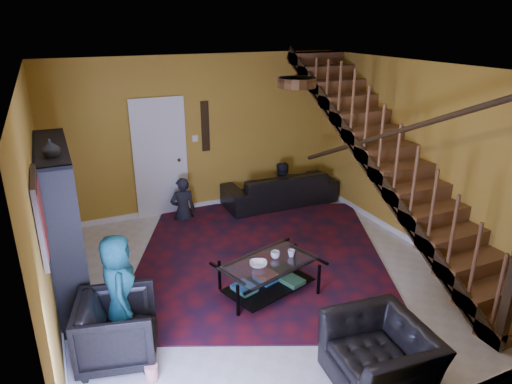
{
  "coord_description": "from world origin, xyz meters",
  "views": [
    {
      "loc": [
        -2.37,
        -4.97,
        3.35
      ],
      "look_at": [
        0.09,
        0.4,
        1.11
      ],
      "focal_mm": 32.0,
      "sensor_mm": 36.0,
      "label": 1
    }
  ],
  "objects_px": {
    "armchair_left": "(118,329)",
    "bookshelf": "(64,228)",
    "coffee_table": "(269,275)",
    "sofa": "(280,188)",
    "armchair_right": "(380,356)"
  },
  "relations": [
    {
      "from": "coffee_table",
      "to": "armchair_left",
      "type": "bearing_deg",
      "value": -167.15
    },
    {
      "from": "sofa",
      "to": "coffee_table",
      "type": "xyz_separation_m",
      "value": [
        -1.55,
        -2.69,
        -0.05
      ]
    },
    {
      "from": "sofa",
      "to": "coffee_table",
      "type": "relative_size",
      "value": 1.61
    },
    {
      "from": "bookshelf",
      "to": "sofa",
      "type": "bearing_deg",
      "value": 23.76
    },
    {
      "from": "sofa",
      "to": "armchair_left",
      "type": "xyz_separation_m",
      "value": [
        -3.51,
        -3.14,
        0.04
      ]
    },
    {
      "from": "armchair_right",
      "to": "coffee_table",
      "type": "height_order",
      "value": "armchair_right"
    },
    {
      "from": "bookshelf",
      "to": "sofa",
      "type": "xyz_separation_m",
      "value": [
        3.86,
        1.7,
        -0.65
      ]
    },
    {
      "from": "armchair_left",
      "to": "armchair_right",
      "type": "bearing_deg",
      "value": -108.55
    },
    {
      "from": "armchair_left",
      "to": "coffee_table",
      "type": "relative_size",
      "value": 0.59
    },
    {
      "from": "armchair_left",
      "to": "bookshelf",
      "type": "bearing_deg",
      "value": 27.51
    },
    {
      "from": "coffee_table",
      "to": "bookshelf",
      "type": "bearing_deg",
      "value": 156.7
    },
    {
      "from": "armchair_left",
      "to": "armchair_right",
      "type": "xyz_separation_m",
      "value": [
        2.24,
        -1.41,
        -0.04
      ]
    },
    {
      "from": "armchair_left",
      "to": "coffee_table",
      "type": "height_order",
      "value": "armchair_left"
    },
    {
      "from": "armchair_left",
      "to": "sofa",
      "type": "bearing_deg",
      "value": -34.49
    },
    {
      "from": "armchair_left",
      "to": "coffee_table",
      "type": "distance_m",
      "value": 2.01
    }
  ]
}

